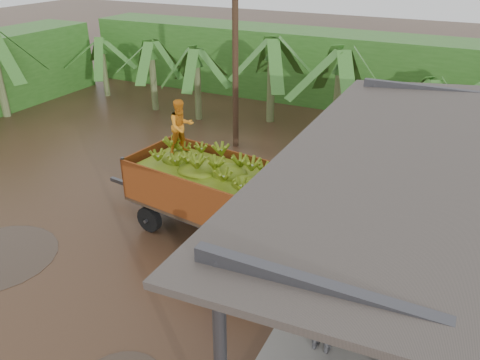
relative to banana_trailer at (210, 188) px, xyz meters
name	(u,v)px	position (x,y,z in m)	size (l,w,h in m)	color
ground	(118,252)	(-1.78, -2.11, -1.42)	(100.00, 100.00, 0.00)	black
hedge_north	(276,62)	(-3.78, 13.89, 0.38)	(22.00, 3.00, 3.60)	#2D661E
banana_trailer	(210,188)	(0.00, 0.00, 0.00)	(6.63, 2.83, 3.76)	#AC4C18
man_blue	(210,265)	(1.35, -2.40, -0.59)	(0.61, 0.40, 1.66)	#6D7DC8
man_grey	(324,320)	(4.33, -3.00, -0.56)	(1.02, 0.42, 1.74)	slate
utility_pole	(235,53)	(-2.33, 6.13, 2.43)	(1.20, 0.24, 7.60)	#47301E
banana_plants	(94,100)	(-7.63, 3.79, 0.48)	(24.21, 21.22, 4.35)	#2D661E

